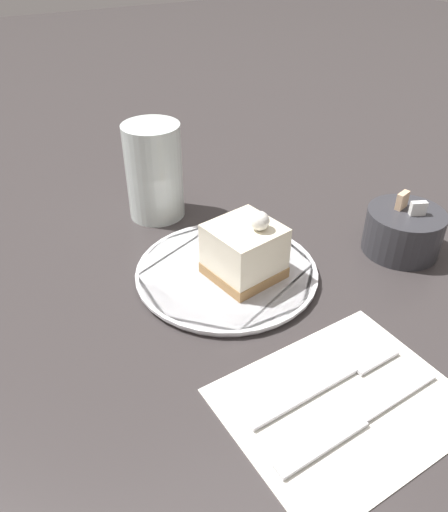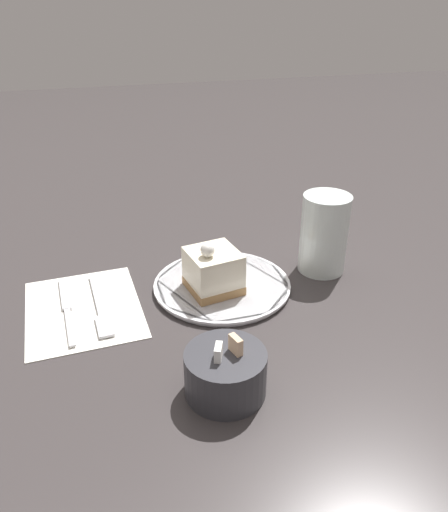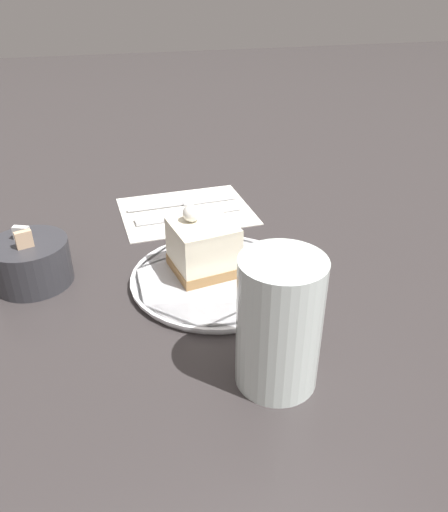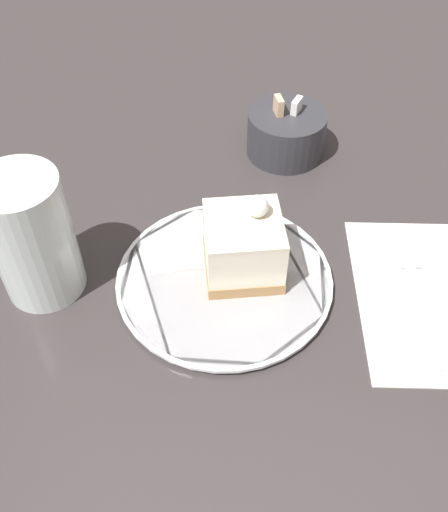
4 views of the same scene
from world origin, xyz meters
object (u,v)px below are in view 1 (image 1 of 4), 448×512
object	(u,v)px
fork	(339,376)
knife	(348,428)
sugar_bowl	(403,231)
cake_slice	(245,251)
drinking_glass	(156,171)
plate	(227,272)

from	to	relation	value
fork	knife	size ratio (longest dim) A/B	0.94
sugar_bowl	cake_slice	bearing A→B (deg)	-101.24
drinking_glass	fork	bearing A→B (deg)	3.81
knife	drinking_glass	distance (m)	0.44
plate	cake_slice	xyz separation A→B (m)	(0.02, 0.01, 0.04)
sugar_bowl	drinking_glass	world-z (taller)	drinking_glass
sugar_bowl	fork	bearing A→B (deg)	-57.89
knife	drinking_glass	bearing A→B (deg)	175.43
drinking_glass	knife	bearing A→B (deg)	-0.87
fork	plate	bearing A→B (deg)	-179.65
knife	sugar_bowl	distance (m)	0.31
cake_slice	drinking_glass	world-z (taller)	drinking_glass
cake_slice	sugar_bowl	xyz separation A→B (m)	(0.04, 0.22, -0.02)
plate	fork	distance (m)	0.20
knife	drinking_glass	world-z (taller)	drinking_glass
cake_slice	knife	distance (m)	0.23
knife	drinking_glass	xyz separation A→B (m)	(-0.43, 0.01, 0.06)
plate	sugar_bowl	world-z (taller)	sugar_bowl
fork	knife	world-z (taller)	same
cake_slice	sugar_bowl	distance (m)	0.22
plate	knife	bearing A→B (deg)	-4.18
drinking_glass	cake_slice	bearing A→B (deg)	7.11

